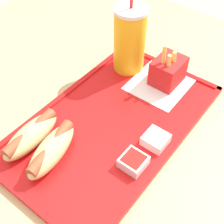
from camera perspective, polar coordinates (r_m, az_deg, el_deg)
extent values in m
cube|color=tan|center=(0.98, -2.32, -16.00)|extent=(1.11, 1.11, 0.73)
cube|color=red|center=(0.66, 0.00, -2.05)|extent=(0.47, 0.28, 0.01)
cube|color=red|center=(0.61, 10.12, -7.51)|extent=(0.47, 0.01, 0.00)
cube|color=red|center=(0.72, -8.55, 3.37)|extent=(0.47, 0.01, 0.00)
cube|color=red|center=(0.57, -14.94, -15.57)|extent=(0.01, 0.28, 0.00)
cube|color=red|center=(0.80, 10.33, 8.30)|extent=(0.01, 0.28, 0.00)
cube|color=white|center=(0.75, 8.94, 5.34)|extent=(0.15, 0.13, 0.00)
cylinder|color=gold|center=(0.74, 3.22, 12.81)|extent=(0.07, 0.07, 0.15)
cylinder|color=silver|center=(0.70, 3.51, 18.19)|extent=(0.08, 0.08, 0.01)
cylinder|color=red|center=(0.69, 3.59, 19.74)|extent=(0.01, 0.01, 0.03)
ellipsoid|color=#DBB270|center=(0.63, -14.58, -4.19)|extent=(0.14, 0.06, 0.04)
cylinder|color=brown|center=(0.62, -14.75, -3.66)|extent=(0.13, 0.03, 0.02)
ellipsoid|color=#DBB270|center=(0.60, -10.82, -6.99)|extent=(0.14, 0.08, 0.04)
cylinder|color=brown|center=(0.59, -10.94, -6.46)|extent=(0.13, 0.05, 0.02)
cube|color=red|center=(0.74, 10.18, 7.33)|extent=(0.08, 0.06, 0.06)
cylinder|color=#EACC60|center=(0.71, 9.31, 9.02)|extent=(0.01, 0.01, 0.09)
cylinder|color=#EACC60|center=(0.70, 10.24, 8.08)|extent=(0.01, 0.01, 0.07)
cylinder|color=#EACC60|center=(0.72, 11.24, 8.83)|extent=(0.01, 0.02, 0.06)
cube|color=silver|center=(0.62, 7.97, -5.04)|extent=(0.05, 0.05, 0.02)
cube|color=white|center=(0.61, 8.07, -4.46)|extent=(0.04, 0.04, 0.00)
cube|color=silver|center=(0.59, 3.95, -9.06)|extent=(0.05, 0.05, 0.02)
cube|color=#B21914|center=(0.58, 4.00, -8.50)|extent=(0.04, 0.04, 0.00)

